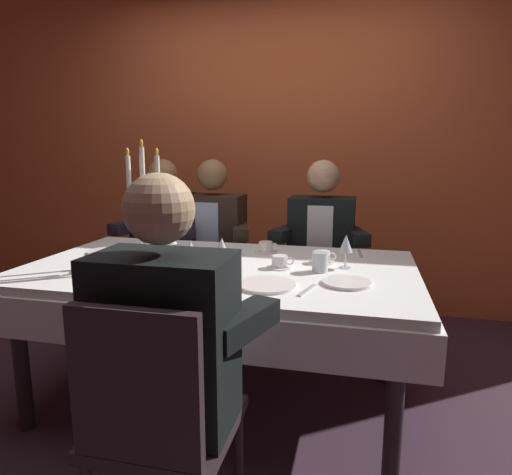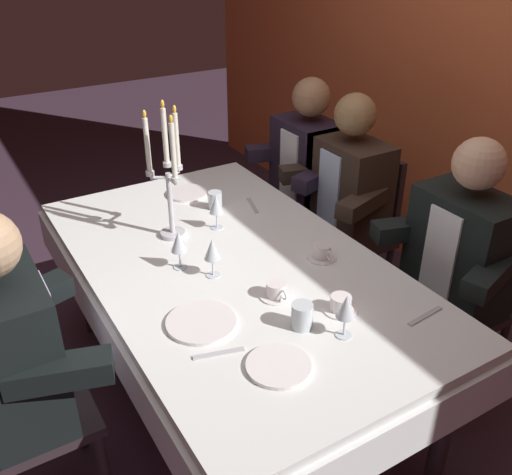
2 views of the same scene
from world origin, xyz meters
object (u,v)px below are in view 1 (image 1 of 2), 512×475
Objects in this scene: dinner_plate_2 at (347,283)px; coffee_cup_2 at (280,262)px; dinner_plate_1 at (267,285)px; water_tumbler_1 at (320,262)px; candelabra at (145,211)px; coffee_cup_0 at (323,258)px; wine_glass_3 at (222,248)px; wine_glass_0 at (346,245)px; water_tumbler_0 at (146,245)px; coffee_cup_1 at (266,248)px; seated_diner_2 at (163,340)px; dining_table at (220,288)px; seated_diner_1 at (214,232)px; seated_diner_3 at (322,237)px; wine_glass_2 at (191,250)px; dinner_plate_0 at (107,252)px; wine_glass_1 at (171,237)px; seated_diner_0 at (165,230)px.

coffee_cup_2 reaches higher than dinner_plate_2.
dinner_plate_1 is 0.35m from water_tumbler_1.
candelabra is at bearing -167.53° from coffee_cup_2.
dinner_plate_1 is at bearing -112.32° from coffee_cup_0.
wine_glass_3 is (0.38, 0.00, -0.16)m from candelabra.
wine_glass_0 is 1.09m from water_tumbler_0.
dinner_plate_2 is at bearing -3.72° from candelabra.
seated_diner_2 is at bearing -92.64° from coffee_cup_1.
dining_table is at bearing 19.57° from candelabra.
dining_table is 14.70× the size of coffee_cup_2.
seated_diner_1 is 1.82m from seated_diner_2.
dinner_plate_1 is 0.34m from dinner_plate_2.
seated_diner_1 is (0.15, 0.71, -0.05)m from water_tumbler_0.
water_tumbler_0 is 0.92× the size of water_tumbler_1.
seated_diner_3 reaches higher than wine_glass_3.
candelabra is 2.47× the size of dinner_plate_1.
wine_glass_0 reaches higher than coffee_cup_2.
wine_glass_2 is 0.13× the size of seated_diner_1.
wine_glass_0 and wine_glass_2 have the same top height.
dinner_plate_0 is 1.58× the size of coffee_cup_0.
seated_diner_2 and seated_diner_3 have the same top height.
seated_diner_2 reaches higher than coffee_cup_1.
candelabra reaches higher than seated_diner_1.
wine_glass_1 is at bearing -25.26° from water_tumbler_0.
coffee_cup_0 and coffee_cup_2 have the same top height.
water_tumbler_0 reaches higher than dinner_plate_2.
dinner_plate_0 is 1.29m from seated_diner_2.
water_tumbler_0 is 0.64× the size of coffee_cup_1.
seated_diner_2 is at bearing -126.25° from dinner_plate_2.
water_tumbler_1 is (1.19, -0.12, 0.04)m from dinner_plate_0.
dinner_plate_2 is 0.17× the size of seated_diner_3.
coffee_cup_1 is (-0.44, 0.24, -0.09)m from wine_glass_0.
seated_diner_0 is at bearing 130.24° from dinner_plate_1.
wine_glass_1 is 0.13× the size of seated_diner_2.
water_tumbler_1 is at bearing 8.13° from candelabra.
seated_diner_1 is at bearing 103.31° from wine_glass_2.
coffee_cup_2 is at bearing 173.74° from water_tumbler_1.
seated_diner_3 reaches higher than coffee_cup_0.
water_tumbler_1 is (-0.11, -0.09, -0.07)m from wine_glass_0.
wine_glass_3 is 1.24× the size of coffee_cup_1.
dinner_plate_1 is at bearing 71.93° from seated_diner_2.
dinner_plate_1 is (0.63, -0.17, -0.27)m from candelabra.
seated_diner_3 reaches higher than coffee_cup_1.
wine_glass_0 is 1.93× the size of water_tumbler_0.
seated_diner_0 is at bearing 147.28° from coffee_cup_1.
coffee_cup_0 is at bearing 6.44° from wine_glass_1.
wine_glass_1 is (0.40, -0.04, 0.11)m from dinner_plate_0.
wine_glass_0 is (-0.02, 0.27, 0.11)m from dinner_plate_2.
water_tumbler_0 is 0.64× the size of coffee_cup_0.
seated_diner_3 reaches higher than wine_glass_2.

